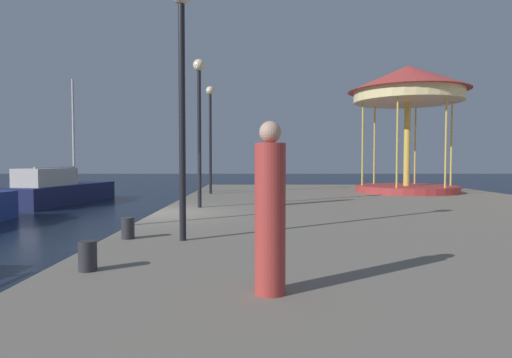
{
  "coord_description": "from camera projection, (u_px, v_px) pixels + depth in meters",
  "views": [
    {
      "loc": [
        2.84,
        -12.14,
        2.27
      ],
      "look_at": [
        2.79,
        2.43,
        1.64
      ],
      "focal_mm": 30.73,
      "sensor_mm": 36.0,
      "label": 1
    }
  ],
  "objects": [
    {
      "name": "lamp_post_near_edge",
      "position": [
        183.0,
        68.0,
        7.89
      ],
      "size": [
        0.36,
        0.36,
        4.62
      ],
      "color": "black",
      "rests_on": "quay_dock"
    },
    {
      "name": "person_mid_promenade",
      "position": [
        271.0,
        213.0,
        4.78
      ],
      "size": [
        0.34,
        0.34,
        1.9
      ],
      "color": "#B23833",
      "rests_on": "quay_dock"
    },
    {
      "name": "sailboat_navy",
      "position": [
        61.0,
        190.0,
        22.52
      ],
      "size": [
        3.3,
        7.39,
        6.63
      ],
      "color": "#19214C",
      "rests_on": "ground"
    },
    {
      "name": "lamp_post_mid_promenade",
      "position": [
        201.0,
        107.0,
        13.45
      ],
      "size": [
        0.36,
        0.36,
        4.56
      ],
      "color": "black",
      "rests_on": "quay_dock"
    },
    {
      "name": "bollard_center",
      "position": [
        129.0,
        228.0,
        8.18
      ],
      "size": [
        0.24,
        0.24,
        0.4
      ],
      "primitive_type": "cylinder",
      "color": "#2D2D33",
      "rests_on": "quay_dock"
    },
    {
      "name": "lamp_post_far_end",
      "position": [
        212.0,
        121.0,
        19.02
      ],
      "size": [
        0.36,
        0.36,
        4.66
      ],
      "color": "black",
      "rests_on": "quay_dock"
    },
    {
      "name": "quay_dock",
      "position": [
        400.0,
        227.0,
        12.2
      ],
      "size": [
        13.66,
        27.85,
        0.8
      ],
      "primitive_type": "cube",
      "color": "gray",
      "rests_on": "ground"
    },
    {
      "name": "bollard_north",
      "position": [
        89.0,
        256.0,
        5.81
      ],
      "size": [
        0.24,
        0.24,
        0.4
      ],
      "primitive_type": "cylinder",
      "color": "#2D2D33",
      "rests_on": "quay_dock"
    },
    {
      "name": "carousel",
      "position": [
        409.0,
        97.0,
        19.8
      ],
      "size": [
        5.35,
        5.35,
        5.74
      ],
      "color": "#B23333",
      "rests_on": "quay_dock"
    },
    {
      "name": "ground_plane",
      "position": [
        156.0,
        241.0,
        12.24
      ],
      "size": [
        120.0,
        120.0,
        0.0
      ],
      "primitive_type": "plane",
      "color": "black"
    },
    {
      "name": "person_far_corner",
      "position": [
        278.0,
        177.0,
        14.23
      ],
      "size": [
        0.34,
        0.34,
        1.95
      ],
      "color": "#387247",
      "rests_on": "quay_dock"
    }
  ]
}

